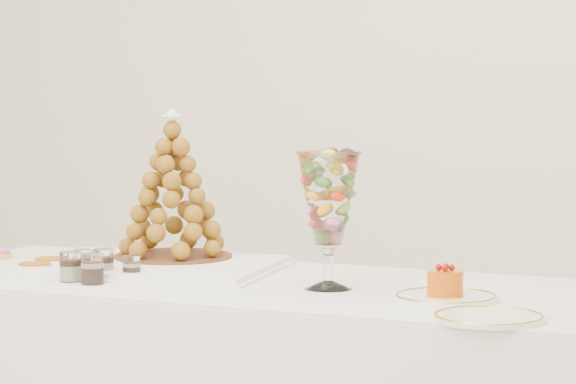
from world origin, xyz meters
The scene contains 14 objects.
lace_tray centered at (-0.37, 0.36, 0.72)m, with size 0.63×0.48×0.02m, color white.
macaron_vase centered at (0.19, 0.28, 0.93)m, with size 0.15×0.15×0.33m.
cake_plate centered at (0.50, 0.26, 0.72)m, with size 0.24×0.24×0.01m, color white.
spare_plate centered at (0.67, 0.06, 0.72)m, with size 0.24×0.24×0.01m, color white.
pink_tart centered at (-0.87, 0.34, 0.73)m, with size 0.05×0.05×0.03m.
verrine_a centered at (-0.50, 0.22, 0.74)m, with size 0.05×0.05×0.06m, color white.
verrine_b centered at (-0.41, 0.17, 0.75)m, with size 0.06×0.06×0.07m, color white.
verrine_c centered at (-0.32, 0.18, 0.74)m, with size 0.05×0.05×0.06m, color white.
verrine_d centered at (-0.44, 0.09, 0.75)m, with size 0.06×0.06×0.07m, color white.
verrine_e centered at (-0.37, 0.08, 0.75)m, with size 0.06×0.06×0.08m, color white.
ramekin_back centered at (-0.61, 0.22, 0.73)m, with size 0.10×0.10×0.03m, color white.
ramekin_front centered at (-0.59, 0.12, 0.73)m, with size 0.09×0.09×0.03m, color white.
croquembouche centered at (-0.38, 0.46, 0.93)m, with size 0.32×0.32×0.40m.
mousse_cake centered at (0.50, 0.25, 0.75)m, with size 0.08×0.08×0.07m.
Camera 1 is at (1.63, -2.68, 1.24)m, focal length 85.00 mm.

